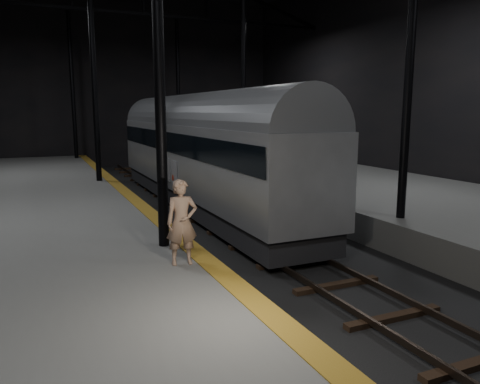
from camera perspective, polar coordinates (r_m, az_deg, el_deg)
ground at (r=17.02m, az=-0.16°, el=-4.80°), size 44.00×44.00×0.00m
platform_left at (r=15.56m, az=-26.45°, el=-5.36°), size 9.00×43.80×1.00m
platform_right at (r=21.01m, az=18.91°, el=-1.12°), size 9.00×43.80×1.00m
tactile_strip at (r=15.79m, az=-11.02°, el=-2.39°), size 0.50×43.80×0.01m
track at (r=17.00m, az=-0.16°, el=-4.58°), size 2.40×43.00×0.24m
train at (r=20.58m, az=-5.09°, el=5.51°), size 2.78×18.50×4.95m
woman at (r=10.19m, az=-7.10°, el=-3.69°), size 0.73×0.52×1.86m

